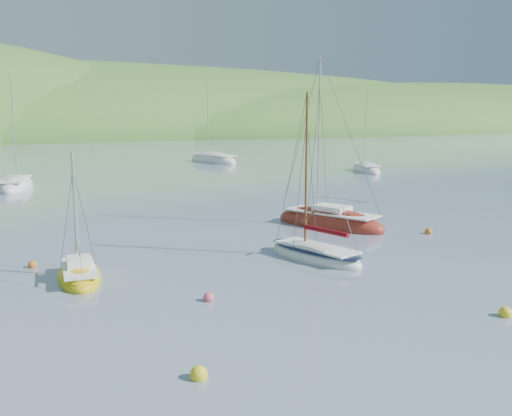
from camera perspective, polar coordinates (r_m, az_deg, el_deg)
name	(u,v)px	position (r m, az deg, el deg)	size (l,w,h in m)	color
ground	(356,315)	(21.34, 9.95, -10.45)	(700.00, 700.00, 0.00)	slate
daysailer_white	(315,254)	(28.66, 5.92, -4.65)	(3.64, 6.06, 8.77)	white
sloop_red	(330,223)	(36.62, 7.37, -1.48)	(5.65, 8.15, 11.46)	maroon
sailboat_yellow	(79,276)	(26.30, -17.25, -6.48)	(2.18, 4.73, 6.11)	gold
distant_sloop_a	(16,186)	(58.29, -22.88, 2.00)	(4.49, 8.39, 11.38)	white
distant_sloop_b	(213,161)	(80.95, -4.31, 4.74)	(5.76, 10.03, 13.53)	white
distant_sloop_d	(366,170)	(69.93, 10.96, 3.76)	(4.88, 7.80, 10.50)	white
mooring_buoys	(296,289)	(23.46, 4.07, -8.13)	(22.49, 14.53, 0.50)	yellow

